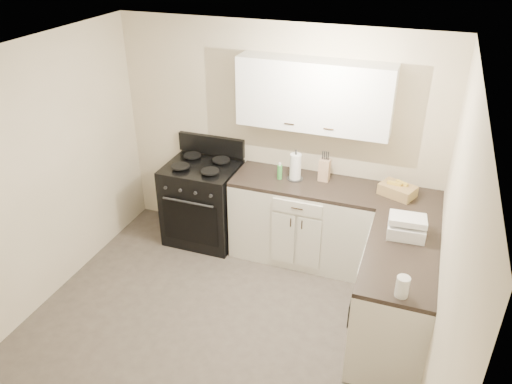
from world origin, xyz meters
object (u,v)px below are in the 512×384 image
(wicker_basket, at_px, (397,190))
(paper_towel, at_px, (295,167))
(stove, at_px, (203,204))
(countertop_grill, at_px, (406,229))
(knife_block, at_px, (324,170))

(wicker_basket, bearing_deg, paper_towel, -179.81)
(stove, relative_size, wicker_basket, 2.90)
(countertop_grill, bearing_deg, stove, 160.83)
(stove, distance_m, knife_block, 1.50)
(knife_block, bearing_deg, wicker_basket, -2.58)
(paper_towel, distance_m, wicker_basket, 1.06)
(wicker_basket, distance_m, countertop_grill, 0.71)
(stove, xyz_separation_m, paper_towel, (1.07, 0.06, 0.62))
(paper_towel, bearing_deg, knife_block, 14.72)
(wicker_basket, bearing_deg, knife_block, 174.48)
(stove, relative_size, knife_block, 4.05)
(countertop_grill, bearing_deg, paper_towel, 146.43)
(paper_towel, xyz_separation_m, wicker_basket, (1.06, 0.00, -0.09))
(knife_block, distance_m, paper_towel, 0.31)
(knife_block, xyz_separation_m, wicker_basket, (0.76, -0.07, -0.06))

